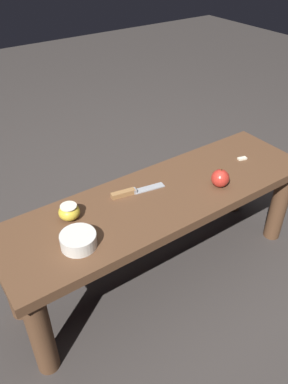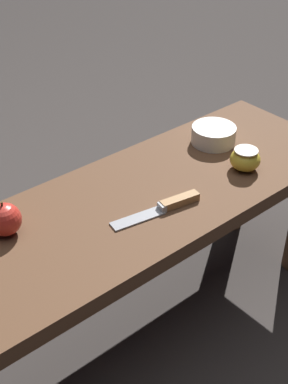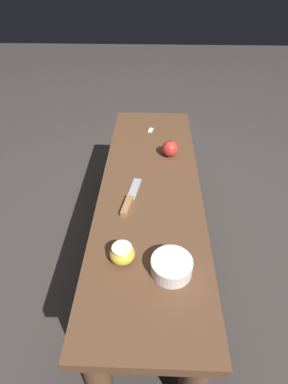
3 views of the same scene
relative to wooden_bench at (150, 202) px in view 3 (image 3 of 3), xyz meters
The scene contains 7 objects.
ground_plane 0.34m from the wooden_bench, ahead, with size 8.00×8.00×0.00m, color #383330.
wooden_bench is the anchor object (origin of this frame).
knife 0.16m from the wooden_bench, 143.30° to the left, with size 0.23×0.07×0.02m.
apple_whole 0.27m from the wooden_bench, 20.31° to the right, with size 0.07×0.07×0.08m.
apple_cut 0.39m from the wooden_bench, 168.00° to the left, with size 0.08×0.08×0.06m.
apple_slice_near_knife 0.46m from the wooden_bench, ahead, with size 0.04×0.03×0.01m.
bowl 0.42m from the wooden_bench, behind, with size 0.12×0.12×0.05m.
Camera 3 is at (-0.93, -0.01, 1.17)m, focal length 28.00 mm.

